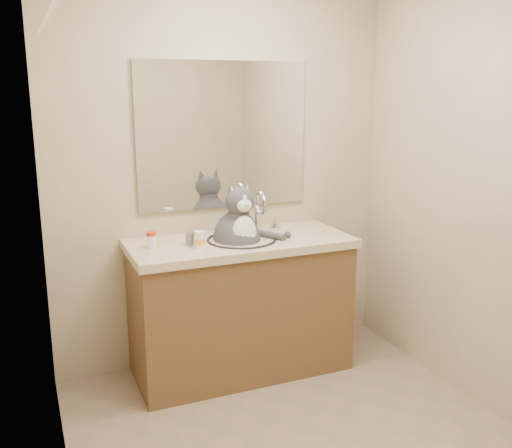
{
  "coord_description": "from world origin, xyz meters",
  "views": [
    {
      "loc": [
        -1.19,
        -2.12,
        1.73
      ],
      "look_at": [
        -0.03,
        0.65,
        1.02
      ],
      "focal_mm": 40.0,
      "sensor_mm": 36.0,
      "label": 1
    }
  ],
  "objects_px": {
    "cat": "(238,236)",
    "pill_bottle_redcap": "(151,240)",
    "grey_canister": "(190,239)",
    "pill_bottle_orange": "(200,240)"
  },
  "relations": [
    {
      "from": "pill_bottle_redcap",
      "to": "grey_canister",
      "type": "bearing_deg",
      "value": -6.29
    },
    {
      "from": "pill_bottle_redcap",
      "to": "pill_bottle_orange",
      "type": "xyz_separation_m",
      "value": [
        0.25,
        -0.11,
        -0.0
      ]
    },
    {
      "from": "cat",
      "to": "pill_bottle_redcap",
      "type": "relative_size",
      "value": 6.0
    },
    {
      "from": "cat",
      "to": "grey_canister",
      "type": "bearing_deg",
      "value": 177.67
    },
    {
      "from": "cat",
      "to": "pill_bottle_orange",
      "type": "relative_size",
      "value": 5.74
    },
    {
      "from": "cat",
      "to": "pill_bottle_redcap",
      "type": "height_order",
      "value": "cat"
    },
    {
      "from": "cat",
      "to": "pill_bottle_redcap",
      "type": "distance_m",
      "value": 0.52
    },
    {
      "from": "pill_bottle_redcap",
      "to": "grey_canister",
      "type": "distance_m",
      "value": 0.22
    },
    {
      "from": "cat",
      "to": "pill_bottle_orange",
      "type": "height_order",
      "value": "cat"
    },
    {
      "from": "cat",
      "to": "grey_canister",
      "type": "distance_m",
      "value": 0.3
    }
  ]
}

